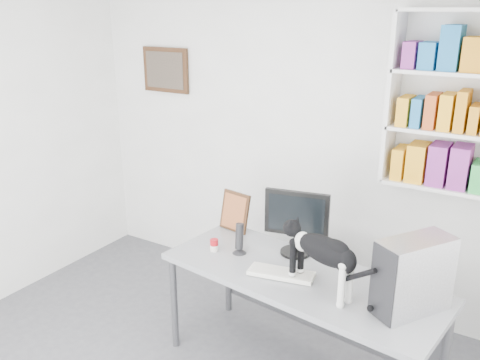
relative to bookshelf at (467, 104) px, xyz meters
The scene contains 11 objects.
room 2.37m from the bookshelf, 127.12° to the right, with size 4.01×4.01×2.70m.
bookshelf is the anchor object (origin of this frame).
wall_art 2.70m from the bookshelf, behind, with size 0.52×0.04×0.42m, color #4B2B18.
desk 1.89m from the bookshelf, 128.30° to the right, with size 1.89×0.73×0.79m, color gray.
monitor 1.40m from the bookshelf, 143.08° to the right, with size 0.46×0.22×0.49m, color black.
keyboard 1.69m from the bookshelf, 129.79° to the right, with size 0.43×0.16×0.03m, color silver.
pc_tower 1.29m from the bookshelf, 91.41° to the right, with size 0.20×0.45×0.45m, color silver.
speaker 1.80m from the bookshelf, 144.69° to the right, with size 0.10×0.10×0.24m, color black.
leaning_print 1.83m from the bookshelf, 159.54° to the right, with size 0.26×0.10×0.32m, color #4B2B18.
soup_can 1.99m from the bookshelf, 146.33° to the right, with size 0.06×0.06×0.09m, color #AC0E17.
cat 1.48m from the bookshelf, 116.81° to the right, with size 0.64×0.17×0.40m, color black, non-canonical shape.
Camera 1 is at (1.88, -1.83, 2.46)m, focal length 38.00 mm.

